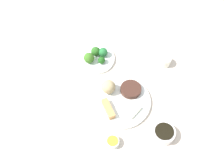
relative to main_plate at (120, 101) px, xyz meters
name	(u,v)px	position (x,y,z in m)	size (l,w,h in m)	color
tabletop	(121,105)	(0.01, -0.01, -0.02)	(2.20, 2.20, 0.02)	beige
main_plate	(120,101)	(0.00, 0.00, 0.00)	(0.30, 0.30, 0.02)	white
rice_scoop	(108,87)	(-0.07, 0.04, 0.04)	(0.07, 0.07, 0.07)	tan
spring_roll	(108,109)	(-0.04, -0.07, 0.02)	(0.10, 0.03, 0.03)	tan
crab_rangoon_wonton	(132,110)	(0.07, -0.04, 0.01)	(0.06, 0.08, 0.01)	beige
stir_fry_heap	(131,89)	(0.04, 0.07, 0.02)	(0.10, 0.10, 0.02)	#42251D
broccoli_plate	(95,59)	(-0.20, 0.22, 0.00)	(0.21, 0.21, 0.01)	white
broccoli_floret_0	(96,51)	(-0.20, 0.25, 0.03)	(0.05, 0.05, 0.05)	#2A6320
broccoli_floret_1	(103,52)	(-0.16, 0.25, 0.03)	(0.05, 0.05, 0.05)	#277437
broccoli_floret_2	(102,60)	(-0.15, 0.20, 0.02)	(0.04, 0.04, 0.04)	#1F581A
broccoli_floret_3	(89,58)	(-0.22, 0.19, 0.03)	(0.06, 0.06, 0.06)	#3C7323
soy_sauce_bowl	(163,133)	(0.23, -0.11, 0.01)	(0.10, 0.10, 0.04)	white
soy_sauce_bowl_liquid	(164,131)	(0.23, -0.11, 0.03)	(0.08, 0.08, 0.00)	black
sauce_ramekin_hot_mustard	(112,142)	(0.02, -0.21, 0.01)	(0.06, 0.06, 0.03)	white
sauce_ramekin_hot_mustard_liquid	(112,141)	(0.02, -0.21, 0.02)	(0.05, 0.05, 0.00)	yellow
teacup	(165,61)	(0.17, 0.30, 0.01)	(0.07, 0.07, 0.05)	white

